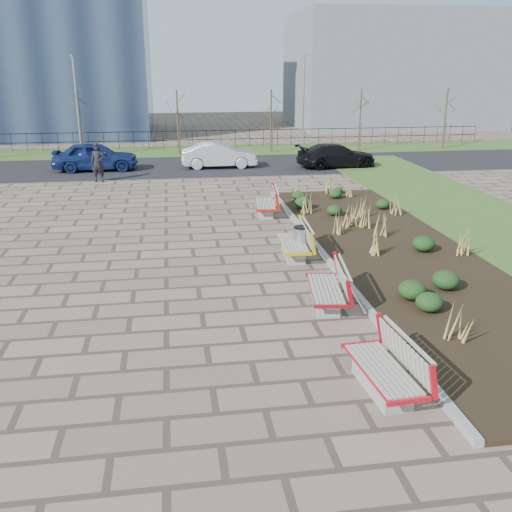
{
  "coord_description": "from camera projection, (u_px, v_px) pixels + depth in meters",
  "views": [
    {
      "loc": [
        -0.56,
        -10.75,
        5.61
      ],
      "look_at": [
        1.5,
        3.0,
        0.9
      ],
      "focal_mm": 40.0,
      "sensor_mm": 36.0,
      "label": 1
    }
  ],
  "objects": [
    {
      "name": "road",
      "position": [
        181.0,
        167.0,
        32.55
      ],
      "size": [
        80.0,
        7.0,
        0.02
      ],
      "primitive_type": "cube",
      "color": "black",
      "rests_on": "ground"
    },
    {
      "name": "tree_d",
      "position": [
        271.0,
        121.0,
        36.96
      ],
      "size": [
        1.4,
        1.4,
        4.0
      ],
      "primitive_type": null,
      "color": "#4C3D2D",
      "rests_on": "grass_verge_far"
    },
    {
      "name": "building_grey",
      "position": [
        392.0,
        70.0,
        52.49
      ],
      "size": [
        18.0,
        12.0,
        10.0
      ],
      "primitive_type": "cube",
      "color": "slate",
      "rests_on": "ground"
    },
    {
      "name": "litter_bin",
      "position": [
        301.0,
        242.0,
        17.34
      ],
      "size": [
        0.46,
        0.46,
        0.92
      ],
      "primitive_type": "cylinder",
      "color": "#B2B2B7",
      "rests_on": "ground"
    },
    {
      "name": "bench_b",
      "position": [
        326.0,
        286.0,
        13.76
      ],
      "size": [
        1.18,
        2.2,
        1.0
      ],
      "primitive_type": null,
      "rotation": [
        0.0,
        0.0,
        -0.14
      ],
      "color": "#A40A17",
      "rests_on": "ground"
    },
    {
      "name": "bench_c",
      "position": [
        293.0,
        241.0,
        17.25
      ],
      "size": [
        1.04,
        2.16,
        1.0
      ],
      "primitive_type": null,
      "rotation": [
        0.0,
        0.0,
        -0.07
      ],
      "color": "#E4AF0C",
      "rests_on": "ground"
    },
    {
      "name": "lamp_east",
      "position": [
        303.0,
        106.0,
        36.45
      ],
      "size": [
        0.24,
        0.6,
        6.0
      ],
      "primitive_type": null,
      "color": "gray",
      "rests_on": "grass_verge_far"
    },
    {
      "name": "tree_b",
      "position": [
        80.0,
        124.0,
        35.27
      ],
      "size": [
        1.4,
        1.4,
        4.0
      ],
      "primitive_type": null,
      "color": "#4C3D2D",
      "rests_on": "grass_verge_far"
    },
    {
      "name": "grass_verge_far",
      "position": [
        179.0,
        151.0,
        38.17
      ],
      "size": [
        80.0,
        5.0,
        0.04
      ],
      "primitive_type": "cube",
      "color": "#33511E",
      "rests_on": "ground"
    },
    {
      "name": "car_black",
      "position": [
        336.0,
        155.0,
        32.16
      ],
      "size": [
        4.67,
        2.3,
        1.31
      ],
      "primitive_type": "imported",
      "rotation": [
        0.0,
        0.0,
        1.68
      ],
      "color": "black",
      "rests_on": "road"
    },
    {
      "name": "lamp_west",
      "position": [
        77.0,
        108.0,
        34.49
      ],
      "size": [
        0.24,
        0.6,
        6.0
      ],
      "primitive_type": null,
      "color": "gray",
      "rests_on": "grass_verge_far"
    },
    {
      "name": "ground",
      "position": [
        207.0,
        345.0,
        11.95
      ],
      "size": [
        120.0,
        120.0,
        0.0
      ],
      "primitive_type": "plane",
      "color": "#786252",
      "rests_on": "ground"
    },
    {
      "name": "tree_e",
      "position": [
        360.0,
        120.0,
        37.8
      ],
      "size": [
        1.4,
        1.4,
        4.0
      ],
      "primitive_type": null,
      "color": "#4C3D2D",
      "rests_on": "grass_verge_far"
    },
    {
      "name": "tree_c",
      "position": [
        178.0,
        123.0,
        36.12
      ],
      "size": [
        1.4,
        1.4,
        4.0
      ],
      "primitive_type": null,
      "color": "#4C3D2D",
      "rests_on": "grass_verge_far"
    },
    {
      "name": "bench_a",
      "position": [
        383.0,
        366.0,
        10.14
      ],
      "size": [
        1.05,
        2.16,
        1.0
      ],
      "primitive_type": null,
      "rotation": [
        0.0,
        0.0,
        0.07
      ],
      "color": "red",
      "rests_on": "ground"
    },
    {
      "name": "planting_curb",
      "position": [
        326.0,
        257.0,
        17.16
      ],
      "size": [
        0.16,
        18.0,
        0.15
      ],
      "primitive_type": "cube",
      "color": "gray",
      "rests_on": "ground"
    },
    {
      "name": "car_blue",
      "position": [
        95.0,
        156.0,
        31.12
      ],
      "size": [
        4.56,
        1.9,
        1.54
      ],
      "primitive_type": "imported",
      "rotation": [
        0.0,
        0.0,
        1.59
      ],
      "color": "navy",
      "rests_on": "road"
    },
    {
      "name": "planting_bed",
      "position": [
        399.0,
        254.0,
        17.49
      ],
      "size": [
        4.5,
        18.0,
        0.1
      ],
      "primitive_type": "cube",
      "color": "black",
      "rests_on": "ground"
    },
    {
      "name": "tree_f",
      "position": [
        445.0,
        119.0,
        38.64
      ],
      "size": [
        1.4,
        1.4,
        4.0
      ],
      "primitive_type": null,
      "color": "#4C3D2D",
      "rests_on": "grass_verge_far"
    },
    {
      "name": "bench_d",
      "position": [
        265.0,
        202.0,
        22.11
      ],
      "size": [
        1.14,
        2.19,
        1.0
      ],
      "primitive_type": null,
      "rotation": [
        0.0,
        0.0,
        -0.12
      ],
      "color": "red",
      "rests_on": "ground"
    },
    {
      "name": "pedestrian",
      "position": [
        98.0,
        163.0,
        28.11
      ],
      "size": [
        0.76,
        0.56,
        1.9
      ],
      "primitive_type": "imported",
      "rotation": [
        0.0,
        0.0,
        -0.15
      ],
      "color": "black",
      "rests_on": "ground"
    },
    {
      "name": "railing_fence",
      "position": [
        178.0,
        139.0,
        39.38
      ],
      "size": [
        44.0,
        0.1,
        1.2
      ],
      "primitive_type": null,
      "color": "black",
      "rests_on": "grass_verge_far"
    },
    {
      "name": "car_silver",
      "position": [
        219.0,
        155.0,
        32.01
      ],
      "size": [
        4.19,
        1.48,
        1.38
      ],
      "primitive_type": "imported",
      "rotation": [
        0.0,
        0.0,
        1.57
      ],
      "color": "#B2B3BA",
      "rests_on": "road"
    }
  ]
}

